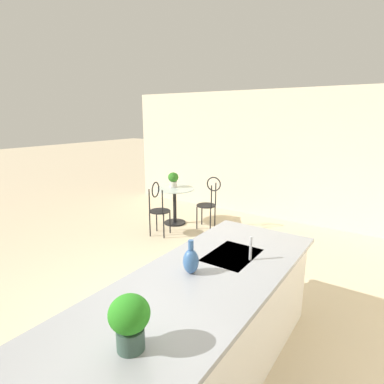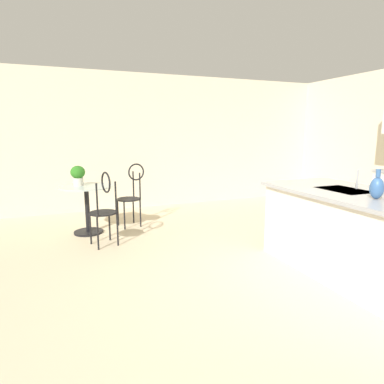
# 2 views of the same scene
# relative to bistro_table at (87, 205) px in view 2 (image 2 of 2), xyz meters

# --- Properties ---
(ground_plane) EXTENTS (40.00, 40.00, 0.00)m
(ground_plane) POSITION_rel_bistro_table_xyz_m (2.73, 1.73, -0.45)
(ground_plane) COLOR beige
(wall_left_window) EXTENTS (0.12, 7.80, 2.70)m
(wall_left_window) POSITION_rel_bistro_table_xyz_m (-1.53, 1.73, 0.90)
(wall_left_window) COLOR beige
(wall_left_window) RESTS_ON ground
(kitchen_island) EXTENTS (2.80, 1.06, 0.92)m
(kitchen_island) POSITION_rel_bistro_table_xyz_m (3.02, 2.58, 0.02)
(kitchen_island) COLOR white
(kitchen_island) RESTS_ON ground
(bistro_table) EXTENTS (0.80, 0.80, 0.74)m
(bistro_table) POSITION_rel_bistro_table_xyz_m (0.00, 0.00, 0.00)
(bistro_table) COLOR black
(bistro_table) RESTS_ON ground
(chair_near_window) EXTENTS (0.45, 0.51, 1.04)m
(chair_near_window) POSITION_rel_bistro_table_xyz_m (-0.16, 0.72, 0.13)
(chair_near_window) COLOR black
(chair_near_window) RESTS_ON ground
(chair_by_island) EXTENTS (0.52, 0.46, 1.04)m
(chair_by_island) POSITION_rel_bistro_table_xyz_m (0.72, 0.17, 0.13)
(chair_by_island) COLOR black
(chair_by_island) RESTS_ON ground
(sink_faucet) EXTENTS (0.02, 0.02, 0.22)m
(sink_faucet) POSITION_rel_bistro_table_xyz_m (2.48, 2.76, 0.58)
(sink_faucet) COLOR #B2B5BA
(sink_faucet) RESTS_ON kitchen_island
(potted_plant_on_table) EXTENTS (0.22, 0.22, 0.31)m
(potted_plant_on_table) POSITION_rel_bistro_table_xyz_m (-0.10, -0.10, 0.47)
(potted_plant_on_table) COLOR beige
(potted_plant_on_table) RESTS_ON bistro_table
(vase_on_counter) EXTENTS (0.13, 0.13, 0.29)m
(vase_on_counter) POSITION_rel_bistro_table_xyz_m (2.98, 2.46, 0.58)
(vase_on_counter) COLOR #386099
(vase_on_counter) RESTS_ON kitchen_island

